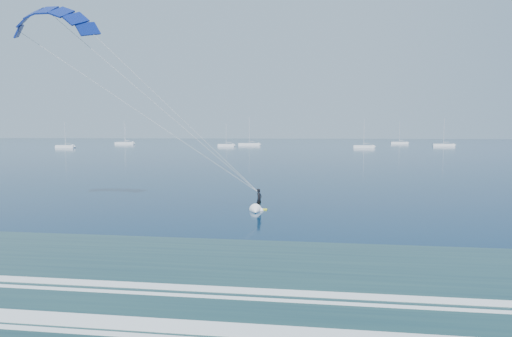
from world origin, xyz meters
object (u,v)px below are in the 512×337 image
Objects in this scene: kitesurfer_rig at (159,107)px; sailboat_1 at (226,145)px; sailboat_2 at (249,144)px; sailboat_5 at (444,145)px; sailboat_7 at (125,143)px; sailboat_8 at (126,143)px; sailboat_0 at (65,146)px; sailboat_3 at (364,146)px; sailboat_4 at (399,143)px.

sailboat_1 is (-30.93, 174.37, -8.49)m from kitesurfer_rig.
sailboat_2 reaches higher than sailboat_5.
sailboat_5 is at bearing -3.22° from sailboat_7.
kitesurfer_rig is 1.98× the size of sailboat_1.
kitesurfer_rig reaches higher than sailboat_8.
sailboat_3 is (128.55, 16.53, 0.01)m from sailboat_0.
sailboat_3 is at bearing 7.33° from sailboat_0.
sailboat_0 is at bearing -150.99° from sailboat_4.
sailboat_2 is (73.99, 45.12, 0.02)m from sailboat_0.
sailboat_1 is 0.75× the size of sailboat_2.
sailboat_1 is at bearing 22.12° from sailboat_0.
kitesurfer_rig is 194.25m from sailboat_2.
sailboat_5 is at bearing 15.14° from sailboat_0.
sailboat_2 reaches higher than sailboat_1.
sailboat_7 is 7.10m from sailboat_8.
sailboat_5 is (72.02, 193.29, -8.47)m from kitesurfer_rig.
sailboat_1 is 0.89× the size of sailboat_3.
sailboat_5 reaches higher than sailboat_1.
sailboat_3 reaches higher than sailboat_0.
sailboat_8 is (-2.44, 6.67, -0.00)m from sailboat_7.
sailboat_5 reaches higher than sailboat_3.
sailboat_5 is 1.13× the size of sailboat_8.
sailboat_7 is at bearing 155.95° from sailboat_1.
sailboat_7 is (-126.05, 38.50, -0.01)m from sailboat_3.
sailboat_1 is 74.48m from sailboat_8.
sailboat_7 reaches higher than sailboat_0.
sailboat_1 is 0.80× the size of sailboat_5.
sailboat_1 is at bearing -146.41° from sailboat_4.
kitesurfer_rig is 206.44m from sailboat_5.
sailboat_2 is 1.21× the size of sailboat_8.
sailboat_1 is at bearing -169.59° from sailboat_5.
sailboat_8 is at bearing 174.58° from sailboat_5.
sailboat_4 is (26.15, 69.26, 0.00)m from sailboat_3.
kitesurfer_rig reaches higher than sailboat_5.
sailboat_3 is 131.80m from sailboat_7.
sailboat_8 is at bearing -171.15° from sailboat_4.
sailboat_8 is at bearing 89.94° from sailboat_0.
kitesurfer_rig is 1.80× the size of sailboat_8.
kitesurfer_rig reaches higher than sailboat_3.
kitesurfer_rig reaches higher than sailboat_0.
sailboat_3 is at bearing -19.37° from sailboat_8.
sailboat_4 is 42.51m from sailboat_5.
sailboat_2 is at bearing 96.74° from kitesurfer_rig.
sailboat_7 is at bearing 176.78° from sailboat_5.
sailboat_1 is at bearing -24.05° from sailboat_7.
sailboat_7 is (-166.29, 9.35, -0.02)m from sailboat_5.
sailboat_7 is at bearing -69.95° from sailboat_8.
sailboat_2 is at bearing -7.89° from sailboat_7.
sailboat_4 is 1.02× the size of sailboat_7.
sailboat_3 is at bearing 79.04° from kitesurfer_rig.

